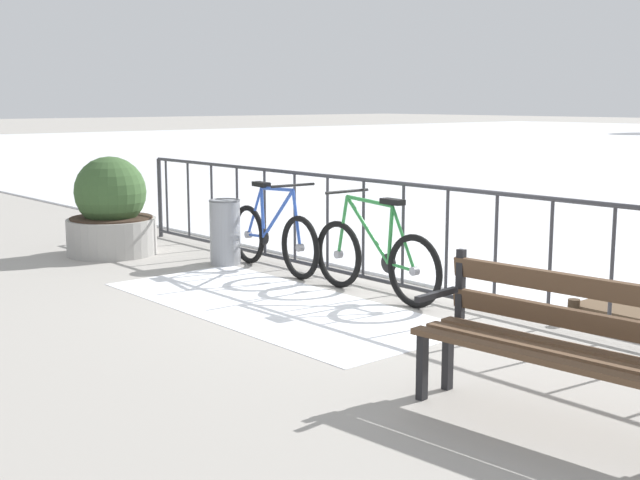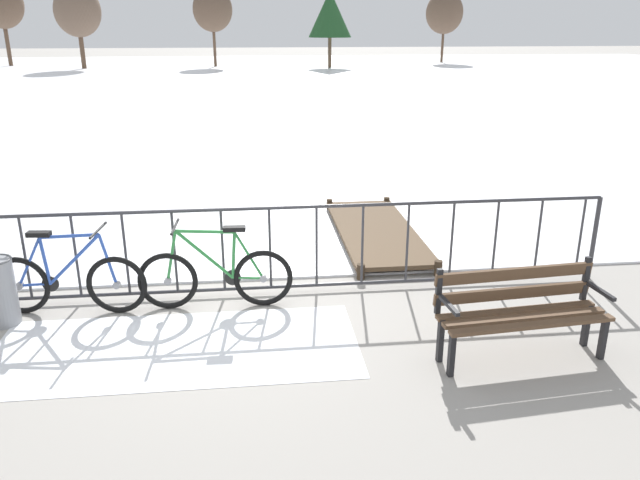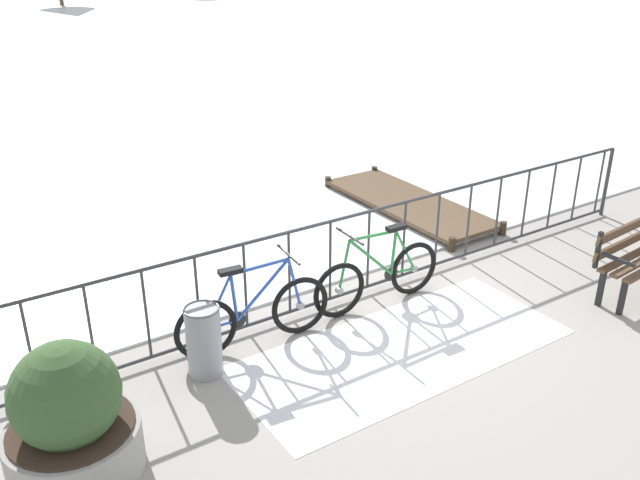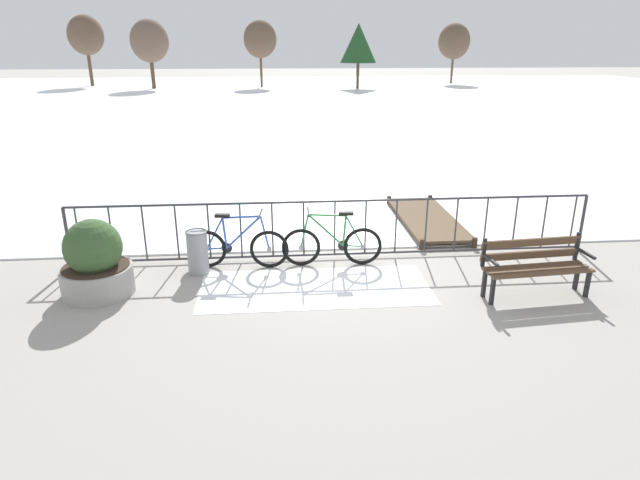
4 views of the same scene
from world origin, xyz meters
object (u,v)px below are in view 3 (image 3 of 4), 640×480
object	(u,v)px
bicycle_near_railing	(254,314)
trash_bin	(204,340)
planter_with_shrub	(70,420)
bicycle_second	(378,276)

from	to	relation	value
bicycle_near_railing	trash_bin	world-z (taller)	bicycle_near_railing
bicycle_near_railing	planter_with_shrub	xyz separation A→B (m)	(-2.06, -0.84, 0.14)
planter_with_shrub	trash_bin	size ratio (longest dim) A/B	1.60
trash_bin	bicycle_second	bearing A→B (deg)	3.86
bicycle_near_railing	trash_bin	size ratio (longest dim) A/B	2.33
bicycle_near_railing	trash_bin	distance (m)	0.67
bicycle_second	trash_bin	world-z (taller)	bicycle_second
planter_with_shrub	bicycle_near_railing	bearing A→B (deg)	22.17
bicycle_second	bicycle_near_railing	bearing A→B (deg)	179.03
bicycle_near_railing	bicycle_second	bearing A→B (deg)	-0.97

